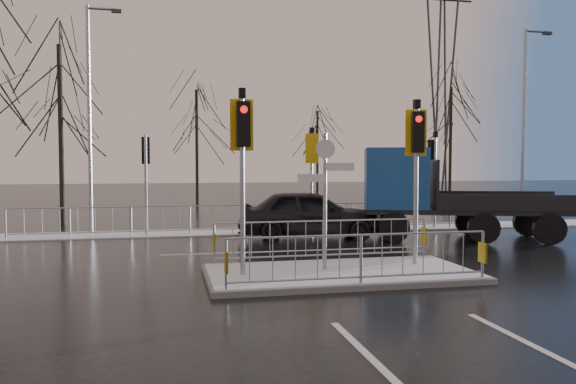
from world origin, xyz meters
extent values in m
plane|color=black|center=(0.00, 0.00, 0.00)|extent=(120.00, 120.00, 0.00)
cube|color=white|center=(0.00, 8.60, 0.02)|extent=(30.00, 2.00, 0.04)
cube|color=silver|center=(-1.20, -5.50, 0.00)|extent=(0.12, 4.00, 0.01)
cube|color=silver|center=(1.20, -5.50, 0.00)|extent=(0.12, 4.00, 0.01)
cube|color=silver|center=(0.00, 3.80, 0.00)|extent=(8.00, 0.15, 0.01)
cube|color=slate|center=(0.00, 0.00, 0.06)|extent=(6.00, 3.00, 0.12)
cube|color=white|center=(0.00, 0.00, 0.14)|extent=(5.85, 2.85, 0.03)
cube|color=gold|center=(-2.70, -1.38, 0.67)|extent=(0.05, 0.28, 0.42)
cube|color=gold|center=(2.70, -1.38, 0.67)|extent=(0.05, 0.28, 0.42)
cube|color=gold|center=(-2.70, 1.38, 0.67)|extent=(0.05, 0.28, 0.42)
cube|color=gold|center=(2.70, 1.38, 0.67)|extent=(0.05, 0.28, 0.42)
cylinder|color=#90979E|center=(-2.20, 0.00, 2.02)|extent=(0.11, 0.11, 3.80)
cube|color=black|center=(-2.20, -0.18, 3.37)|extent=(0.28, 0.22, 0.95)
cylinder|color=red|center=(-2.20, -0.29, 3.67)|extent=(0.16, 0.04, 0.16)
cube|color=#E2B40D|center=(-2.20, 0.07, 3.37)|extent=(0.50, 0.03, 1.10)
cube|color=black|center=(-2.20, 0.00, 4.04)|extent=(0.14, 0.14, 0.22)
cylinder|color=#90979E|center=(2.00, 0.40, 1.97)|extent=(0.11, 0.11, 3.70)
cube|color=black|center=(1.95, 0.23, 3.27)|extent=(0.33, 0.28, 0.95)
cylinder|color=red|center=(1.93, 0.12, 3.57)|extent=(0.16, 0.08, 0.16)
cube|color=#E2B40D|center=(2.02, 0.47, 3.27)|extent=(0.49, 0.16, 1.10)
cube|color=black|center=(2.00, 0.40, 3.94)|extent=(0.14, 0.14, 0.22)
cylinder|color=#90979E|center=(-0.30, 0.20, 1.67)|extent=(0.09, 0.09, 3.10)
cube|color=silver|center=(0.05, 0.20, 2.47)|extent=(0.70, 0.14, 0.18)
cube|color=silver|center=(-0.62, 0.20, 2.22)|extent=(0.62, 0.15, 0.18)
cylinder|color=silver|center=(-0.30, 0.17, 2.87)|extent=(0.44, 0.03, 0.44)
cylinder|color=#90979E|center=(-4.50, 8.30, 1.79)|extent=(0.11, 0.11, 3.50)
cube|color=black|center=(-4.50, 8.48, 2.99)|extent=(0.28, 0.22, 0.95)
cylinder|color=red|center=(-4.50, 8.59, 3.29)|extent=(0.16, 0.04, 0.16)
cylinder|color=#90979E|center=(1.50, 8.30, 1.84)|extent=(0.11, 0.11, 3.60)
cube|color=black|center=(1.50, 8.48, 3.09)|extent=(0.28, 0.22, 0.95)
cylinder|color=red|center=(1.50, 8.59, 3.39)|extent=(0.16, 0.04, 0.16)
cube|color=#E2B40D|center=(1.50, 8.23, 3.09)|extent=(0.50, 0.03, 1.10)
cube|color=black|center=(1.50, 8.30, 3.76)|extent=(0.14, 0.14, 0.22)
cylinder|color=#90979E|center=(6.50, 8.30, 1.79)|extent=(0.11, 0.11, 3.50)
cube|color=black|center=(6.45, 8.47, 2.99)|extent=(0.33, 0.28, 0.95)
cylinder|color=red|center=(6.43, 8.58, 3.29)|extent=(0.16, 0.08, 0.16)
cube|color=black|center=(6.50, 8.30, 3.66)|extent=(0.14, 0.14, 0.22)
imported|color=black|center=(0.96, 6.41, 0.83)|extent=(5.12, 2.72, 1.66)
cylinder|color=black|center=(3.34, 4.82, 0.50)|extent=(1.04, 0.60, 1.00)
cylinder|color=black|center=(3.99, 6.80, 0.50)|extent=(1.04, 0.60, 1.00)
cylinder|color=black|center=(5.98, 3.94, 0.50)|extent=(1.04, 0.60, 1.00)
cylinder|color=black|center=(6.64, 5.93, 0.50)|extent=(1.04, 0.60, 1.00)
cylinder|color=black|center=(7.87, 3.32, 0.50)|extent=(1.04, 0.60, 1.00)
cylinder|color=black|center=(8.53, 5.30, 0.50)|extent=(1.04, 0.60, 1.00)
cube|color=black|center=(5.93, 5.06, 0.98)|extent=(6.96, 4.24, 0.16)
cube|color=navy|center=(3.76, 5.78, 2.05)|extent=(2.64, 2.89, 1.99)
cube|color=black|center=(4.67, 5.47, 2.45)|extent=(0.66, 1.90, 1.10)
cube|color=#2D3033|center=(3.19, 5.96, 0.95)|extent=(0.83, 2.21, 0.35)
cube|color=black|center=(6.97, 4.72, 1.12)|extent=(4.91, 3.64, 0.12)
cube|color=black|center=(4.94, 5.39, 1.91)|extent=(0.83, 2.29, 1.49)
cylinder|color=black|center=(-8.00, 12.50, 3.68)|extent=(0.20, 0.20, 7.36)
cylinder|color=black|center=(-2.00, 22.00, 3.45)|extent=(0.19, 0.19, 6.90)
cylinder|color=black|center=(6.00, 24.00, 2.99)|extent=(0.16, 0.16, 5.98)
cylinder|color=black|center=(14.00, 21.00, 3.68)|extent=(0.20, 0.20, 7.36)
cylinder|color=#90979E|center=(10.50, 8.50, 4.00)|extent=(0.14, 0.14, 8.00)
cylinder|color=#90979E|center=(11.00, 8.50, 7.90)|extent=(1.00, 0.10, 0.10)
cube|color=#2D3033|center=(11.50, 8.50, 7.85)|extent=(0.35, 0.18, 0.12)
cylinder|color=#90979E|center=(-6.50, 9.50, 4.10)|extent=(0.14, 0.14, 8.20)
cylinder|color=#90979E|center=(-6.00, 9.50, 8.10)|extent=(1.00, 0.10, 0.10)
cube|color=#2D3033|center=(-5.50, 9.50, 8.05)|extent=(0.35, 0.18, 0.12)
cylinder|color=#2D3033|center=(18.60, 30.60, 10.00)|extent=(1.18, 1.18, 19.97)
cylinder|color=#2D3033|center=(17.40, 30.60, 10.00)|extent=(1.18, 1.18, 19.97)
cylinder|color=#2D3033|center=(18.60, 29.40, 10.00)|extent=(1.18, 1.18, 19.97)
cylinder|color=#2D3033|center=(17.40, 29.40, 10.00)|extent=(1.18, 1.18, 19.97)
cylinder|color=#2D3033|center=(18.00, 30.00, 15.60)|extent=(5.00, 0.16, 0.16)
camera|label=1|loc=(-3.79, -11.96, 2.56)|focal=35.00mm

